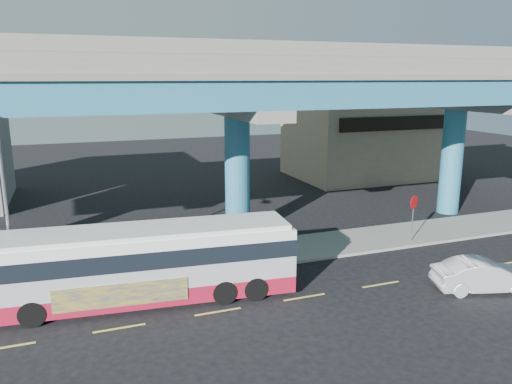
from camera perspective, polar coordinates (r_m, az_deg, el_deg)
name	(u,v)px	position (r m, az deg, el deg)	size (l,w,h in m)	color
ground	(301,295)	(23.01, 5.22, -11.59)	(120.00, 120.00, 0.00)	black
sidewalk	(258,254)	(27.66, 0.25, -7.04)	(70.00, 4.00, 0.15)	gray
lane_markings	(304,297)	(22.77, 5.56, -11.87)	(58.00, 0.12, 0.01)	#D8C64C
viaduct	(236,84)	(29.38, -2.29, 12.18)	(52.00, 12.40, 11.70)	#256A8D
building_beige	(367,140)	(50.23, 12.52, 5.79)	(14.00, 10.23, 7.00)	tan
transit_bus	(146,261)	(22.20, -12.44, -7.74)	(13.07, 3.97, 3.30)	maroon
sedan	(483,275)	(25.27, 24.55, -8.66)	(4.75, 2.78, 1.48)	#B5B5BA
street_lamp	(1,181)	(22.75, -27.11, 1.16)	(0.50, 2.65, 8.21)	gray
stop_sign	(414,208)	(30.34, 17.57, -1.73)	(0.77, 0.37, 2.76)	gray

